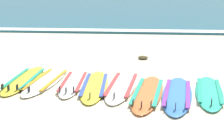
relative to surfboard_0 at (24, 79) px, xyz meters
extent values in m
plane|color=beige|center=(2.41, -0.19, -0.04)|extent=(80.00, 80.00, 0.00)
cube|color=#23667A|center=(2.41, 37.04, 0.01)|extent=(80.00, 60.00, 0.10)
cube|color=white|center=(2.41, 7.46, 0.02)|extent=(80.00, 0.83, 0.11)
ellipsoid|color=yellow|center=(0.00, 0.00, 0.00)|extent=(0.55, 2.19, 0.07)
cube|color=teal|center=(-0.20, 0.00, 0.04)|extent=(0.08, 1.53, 0.01)
cube|color=teal|center=(0.20, 0.00, 0.04)|extent=(0.08, 1.53, 0.01)
cube|color=black|center=(0.00, -0.85, 0.09)|extent=(0.01, 0.09, 0.11)
cube|color=black|center=(-0.15, -0.79, 0.09)|extent=(0.01, 0.09, 0.11)
cube|color=black|center=(0.15, -0.79, 0.09)|extent=(0.01, 0.09, 0.11)
ellipsoid|color=white|center=(0.51, -0.04, 0.00)|extent=(0.77, 2.25, 0.07)
cube|color=gold|center=(0.31, -0.02, 0.04)|extent=(0.23, 1.54, 0.01)
cube|color=gold|center=(0.71, -0.06, 0.04)|extent=(0.23, 1.54, 0.01)
cube|color=black|center=(0.43, -0.89, 0.09)|extent=(0.02, 0.09, 0.11)
ellipsoid|color=white|center=(1.13, -0.13, 0.00)|extent=(0.55, 1.98, 0.07)
cube|color=#D13838|center=(0.96, -0.14, 0.04)|extent=(0.11, 1.38, 0.01)
cube|color=#D13838|center=(1.31, -0.13, 0.04)|extent=(0.11, 1.38, 0.01)
cube|color=black|center=(1.16, -0.90, 0.09)|extent=(0.01, 0.09, 0.11)
cube|color=black|center=(1.02, -0.84, 0.09)|extent=(0.01, 0.09, 0.11)
cube|color=black|center=(1.29, -0.84, 0.09)|extent=(0.01, 0.09, 0.11)
ellipsoid|color=yellow|center=(1.62, -0.29, 0.00)|extent=(0.63, 2.18, 0.07)
cube|color=#334CB2|center=(1.42, -0.30, 0.04)|extent=(0.14, 1.51, 0.01)
cube|color=#334CB2|center=(1.81, -0.28, 0.04)|extent=(0.14, 1.51, 0.01)
cube|color=black|center=(1.65, -1.13, 0.09)|extent=(0.02, 0.09, 0.11)
ellipsoid|color=white|center=(2.19, -0.24, 0.00)|extent=(0.80, 2.31, 0.07)
cube|color=#D13838|center=(1.99, -0.22, 0.04)|extent=(0.25, 1.58, 0.01)
cube|color=#D13838|center=(2.39, -0.26, 0.04)|extent=(0.25, 1.58, 0.01)
cube|color=black|center=(2.10, -1.11, 0.09)|extent=(0.02, 0.09, 0.11)
ellipsoid|color=orange|center=(2.72, -0.64, 0.00)|extent=(0.89, 2.30, 0.07)
cube|color=teal|center=(2.52, -0.61, 0.04)|extent=(0.31, 1.56, 0.01)
cube|color=teal|center=(2.91, -0.67, 0.04)|extent=(0.31, 1.56, 0.01)
cube|color=black|center=(2.59, -1.50, 0.09)|extent=(0.03, 0.09, 0.11)
cube|color=black|center=(2.44, -1.42, 0.09)|extent=(0.03, 0.09, 0.11)
cube|color=black|center=(2.75, -1.47, 0.09)|extent=(0.03, 0.09, 0.11)
ellipsoid|color=#3875CC|center=(3.28, -0.67, 0.00)|extent=(0.90, 2.30, 0.07)
cube|color=purple|center=(3.08, -0.64, 0.04)|extent=(0.32, 1.56, 0.01)
cube|color=purple|center=(3.48, -0.70, 0.04)|extent=(0.32, 1.56, 0.01)
cube|color=black|center=(3.15, -1.53, 0.09)|extent=(0.03, 0.09, 0.11)
cube|color=black|center=(3.00, -1.45, 0.09)|extent=(0.03, 0.09, 0.11)
cube|color=black|center=(3.31, -1.50, 0.09)|extent=(0.03, 0.09, 0.11)
ellipsoid|color=#2DB793|center=(3.93, -0.48, 0.00)|extent=(0.88, 2.16, 0.07)
cube|color=teal|center=(3.74, -0.45, 0.04)|extent=(0.32, 1.46, 0.01)
cube|color=teal|center=(4.11, -0.51, 0.04)|extent=(0.32, 1.46, 0.01)
cube|color=black|center=(3.79, -1.29, 0.09)|extent=(0.03, 0.09, 0.11)
ellipsoid|color=#4C4228|center=(2.67, 2.31, 0.01)|extent=(0.29, 0.23, 0.10)
camera|label=1|loc=(2.50, -6.30, 2.02)|focal=48.88mm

